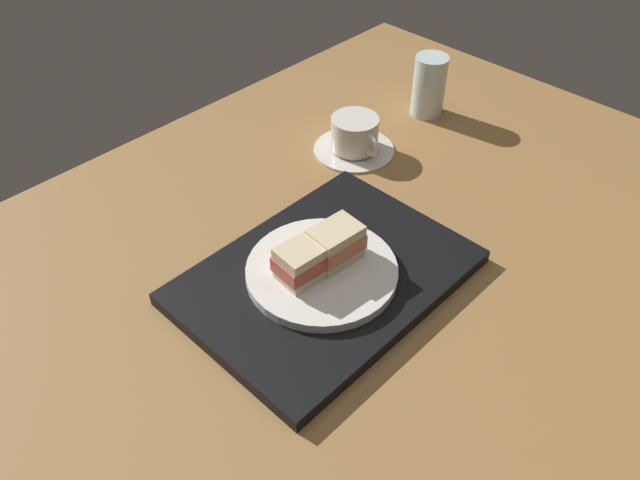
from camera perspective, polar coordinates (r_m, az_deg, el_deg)
ground_plane at (r=92.53cm, az=1.76°, el=-3.49°), size 140.00×100.00×3.00cm
serving_tray at (r=89.38cm, az=0.32°, el=-3.20°), size 38.82×28.09×2.06cm
sandwich_plate at (r=87.81cm, az=-0.05°, el=-2.65°), size 20.81×20.81×1.38cm
sandwich_near at (r=84.39cm, az=-1.47°, el=-1.91°), size 7.74×5.61×5.03cm
sandwich_far at (r=86.73cm, az=1.33°, el=-0.29°), size 7.50×5.73×5.34cm
coffee_cup at (r=113.61cm, az=3.11°, el=9.13°), size 14.30×14.30×6.56cm
drinking_glass at (r=124.83cm, az=9.67°, el=13.37°), size 6.16×6.16×11.50cm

